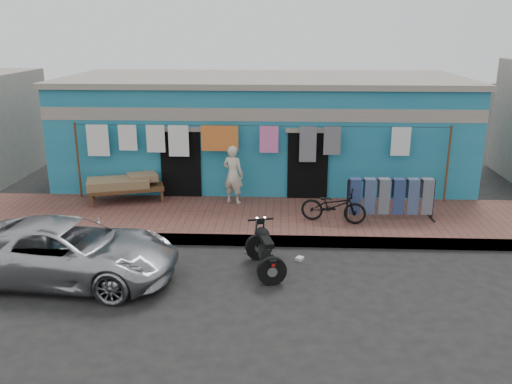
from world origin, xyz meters
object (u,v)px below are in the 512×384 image
Objects in this scene: motorcycle at (265,249)px; car at (67,250)px; bicycle at (334,202)px; jeans_rack at (390,198)px; seated_person at (233,174)px; charpoy at (127,189)px.

car is at bearing 173.67° from motorcycle.
bicycle reaches higher than car.
jeans_rack is (3.00, 2.65, 0.28)m from motorcycle.
seated_person reaches higher than car.
charpoy is at bearing 5.01° from car.
seated_person reaches higher than jeans_rack.
jeans_rack is at bearing -173.12° from seated_person.
charpoy is at bearing 170.72° from jeans_rack.
seated_person is 2.94m from charpoy.
charpoy is 1.01× the size of jeans_rack.
seated_person reaches higher than bicycle.
bicycle is (2.56, -1.40, -0.28)m from seated_person.
jeans_rack is at bearing -9.28° from charpoy.
car is 1.95× the size of charpoy.
bicycle is 2.85m from motorcycle.
motorcycle is at bearing -44.17° from charpoy.
motorcycle is at bearing -77.29° from car.
jeans_rack reaches higher than car.
seated_person is 0.71× the size of jeans_rack.
bicycle reaches higher than charpoy.
jeans_rack reaches higher than bicycle.
charpoy is at bearing 121.48° from motorcycle.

